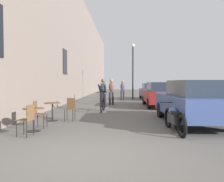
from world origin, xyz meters
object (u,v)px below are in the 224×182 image
Objects in this scene: cafe_chair_near_toward_street at (38,112)px; cyclist_on_bicycle at (103,96)px; pedestrian_near at (111,90)px; parked_motorcycle at (174,119)px; cafe_table_near at (34,115)px; parked_car_second at (160,94)px; street_lamp at (133,64)px; parked_car_nearest at (193,101)px; cafe_chair_mid_toward_street at (70,108)px; cafe_chair_near_toward_wall at (27,118)px; pedestrian_far at (123,89)px; cafe_table_mid at (52,108)px; parked_car_third at (151,91)px; pedestrian_mid at (102,90)px.

cyclist_on_bicycle is at bearing 67.99° from cafe_chair_near_toward_street.
parked_motorcycle is (2.29, -8.32, -0.57)m from pedestrian_near.
cafe_table_near is 8.96m from parked_car_second.
street_lamp is 1.08× the size of parked_car_nearest.
cafe_chair_near_toward_street and cafe_chair_mid_toward_street have the same top height.
parked_motorcycle is (4.41, -0.48, -0.11)m from cafe_chair_near_toward_street.
pedestrian_near is 7.69m from parked_car_nearest.
cafe_chair_near_toward_wall is 13.32m from pedestrian_far.
street_lamp is at bearing 92.59° from parked_motorcycle.
cafe_table_mid is 0.18× the size of parked_car_third.
parked_car_second is at bearing 55.40° from cafe_table_near.
cyclist_on_bicycle is 0.82× the size of parked_motorcycle.
cafe_chair_near_toward_street is 8.13m from pedestrian_near.
pedestrian_far is at bearing 77.19° from cafe_table_near.
cyclist_on_bicycle reaches higher than cafe_chair_mid_toward_street.
street_lamp reaches higher than cafe_chair_near_toward_wall.
cafe_chair_mid_toward_street reaches higher than cafe_table_mid.
cafe_table_mid is at bearing -173.77° from cafe_chair_mid_toward_street.
cafe_table_mid is 0.45× the size of pedestrian_mid.
parked_car_nearest is at bearing 9.22° from cafe_chair_near_toward_street.
cafe_table_near is 0.18× the size of parked_car_third.
parked_motorcycle is (2.59, -4.99, -0.41)m from cyclist_on_bicycle.
pedestrian_far is at bearing 74.90° from cafe_table_mid.
cyclist_on_bicycle is at bearing 71.28° from cafe_chair_mid_toward_street.
cafe_chair_near_toward_street is at bearing 96.73° from cafe_chair_near_toward_wall.
cyclist_on_bicycle is at bearing -103.17° from street_lamp.
cafe_chair_near_toward_street reaches higher than parked_motorcycle.
parked_car_second is at bearing 46.83° from cafe_table_mid.
pedestrian_far is 0.39× the size of parked_car_second.
pedestrian_far is at bearing 78.44° from cafe_chair_mid_toward_street.
pedestrian_near is (2.12, 7.84, 0.46)m from cafe_chair_near_toward_street.
pedestrian_mid is at bearing 83.51° from cafe_table_near.
pedestrian_near is at bearing -122.77° from parked_car_third.
cafe_chair_near_toward_street is 0.18× the size of street_lamp.
cyclist_on_bicycle reaches higher than cafe_table_mid.
street_lamp reaches higher than pedestrian_far.
pedestrian_near is 8.65m from parked_motorcycle.
pedestrian_mid is 2.22m from pedestrian_far.
parked_car_nearest is at bearing -77.12° from pedestrian_far.
street_lamp is (3.65, 14.25, 2.59)m from cafe_chair_near_toward_wall.
parked_car_nearest reaches higher than parked_car_second.
pedestrian_near reaches higher than parked_motorcycle.
parked_car_nearest is (5.23, 2.15, 0.31)m from cafe_chair_near_toward_wall.
pedestrian_mid is (0.53, 8.78, 0.37)m from cafe_chair_mid_toward_street.
parked_car_third is at bearing 24.78° from pedestrian_far.
cafe_chair_near_toward_street is at bearing -97.30° from pedestrian_mid.
pedestrian_near is 1.03× the size of pedestrian_far.
street_lamp is (3.03, 11.56, 2.59)m from cafe_chair_mid_toward_street.
cyclist_on_bicycle is at bearing 117.44° from parked_motorcycle.
cyclist_on_bicycle reaches higher than parked_car_nearest.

